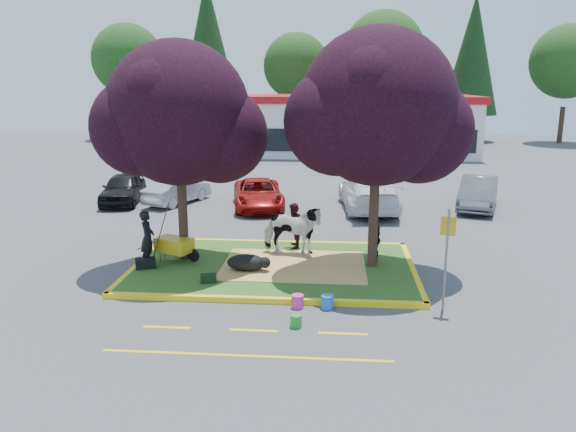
# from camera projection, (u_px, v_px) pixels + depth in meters

# --- Properties ---
(ground) EXTENTS (90.00, 90.00, 0.00)m
(ground) POSITION_uv_depth(u_px,v_px,m) (274.00, 270.00, 16.69)
(ground) COLOR #424244
(ground) RESTS_ON ground
(median_island) EXTENTS (8.00, 5.00, 0.15)m
(median_island) POSITION_uv_depth(u_px,v_px,m) (274.00, 267.00, 16.67)
(median_island) COLOR #29531A
(median_island) RESTS_ON ground
(curb_near) EXTENTS (8.30, 0.16, 0.15)m
(curb_near) POSITION_uv_depth(u_px,v_px,m) (263.00, 300.00, 14.17)
(curb_near) COLOR yellow
(curb_near) RESTS_ON ground
(curb_far) EXTENTS (8.30, 0.16, 0.15)m
(curb_far) POSITION_uv_depth(u_px,v_px,m) (282.00, 243.00, 19.17)
(curb_far) COLOR yellow
(curb_far) RESTS_ON ground
(curb_left) EXTENTS (0.16, 5.30, 0.15)m
(curb_left) POSITION_uv_depth(u_px,v_px,m) (140.00, 264.00, 17.00)
(curb_left) COLOR yellow
(curb_left) RESTS_ON ground
(curb_right) EXTENTS (0.16, 5.30, 0.15)m
(curb_right) POSITION_uv_depth(u_px,v_px,m) (413.00, 271.00, 16.34)
(curb_right) COLOR yellow
(curb_right) RESTS_ON ground
(straw_bedding) EXTENTS (4.20, 3.00, 0.01)m
(straw_bedding) POSITION_uv_depth(u_px,v_px,m) (294.00, 265.00, 16.60)
(straw_bedding) COLOR #E6B85E
(straw_bedding) RESTS_ON median_island
(tree_purple_left) EXTENTS (5.06, 4.20, 6.51)m
(tree_purple_left) POSITION_uv_depth(u_px,v_px,m) (179.00, 120.00, 16.26)
(tree_purple_left) COLOR black
(tree_purple_left) RESTS_ON median_island
(tree_purple_right) EXTENTS (5.30, 4.40, 6.82)m
(tree_purple_right) POSITION_uv_depth(u_px,v_px,m) (378.00, 115.00, 15.56)
(tree_purple_right) COLOR black
(tree_purple_right) RESTS_ON median_island
(fire_lane_stripe_a) EXTENTS (1.10, 0.12, 0.01)m
(fire_lane_stripe_a) POSITION_uv_depth(u_px,v_px,m) (167.00, 327.00, 12.78)
(fire_lane_stripe_a) COLOR yellow
(fire_lane_stripe_a) RESTS_ON ground
(fire_lane_stripe_b) EXTENTS (1.10, 0.12, 0.01)m
(fire_lane_stripe_b) POSITION_uv_depth(u_px,v_px,m) (254.00, 330.00, 12.62)
(fire_lane_stripe_b) COLOR yellow
(fire_lane_stripe_b) RESTS_ON ground
(fire_lane_stripe_c) EXTENTS (1.10, 0.12, 0.01)m
(fire_lane_stripe_c) POSITION_uv_depth(u_px,v_px,m) (343.00, 334.00, 12.46)
(fire_lane_stripe_c) COLOR yellow
(fire_lane_stripe_c) RESTS_ON ground
(fire_lane_long) EXTENTS (6.00, 0.10, 0.01)m
(fire_lane_long) POSITION_uv_depth(u_px,v_px,m) (246.00, 356.00, 11.45)
(fire_lane_long) COLOR yellow
(fire_lane_long) RESTS_ON ground
(retail_building) EXTENTS (20.40, 8.40, 4.40)m
(retail_building) POSITION_uv_depth(u_px,v_px,m) (338.00, 124.00, 43.11)
(retail_building) COLOR silver
(retail_building) RESTS_ON ground
(treeline) EXTENTS (46.58, 7.80, 14.63)m
(treeline) POSITION_uv_depth(u_px,v_px,m) (331.00, 55.00, 51.21)
(treeline) COLOR black
(treeline) RESTS_ON ground
(cow) EXTENTS (1.98, 1.08, 1.60)m
(cow) POSITION_uv_depth(u_px,v_px,m) (292.00, 230.00, 17.42)
(cow) COLOR white
(cow) RESTS_ON median_island
(calf) EXTENTS (1.27, 1.03, 0.48)m
(calf) POSITION_uv_depth(u_px,v_px,m) (246.00, 263.00, 16.10)
(calf) COLOR black
(calf) RESTS_ON median_island
(handler) EXTENTS (0.50, 0.67, 1.65)m
(handler) POSITION_uv_depth(u_px,v_px,m) (147.00, 238.00, 16.48)
(handler) COLOR black
(handler) RESTS_ON median_island
(visitor_a) EXTENTS (0.64, 0.78, 1.48)m
(visitor_a) POSITION_uv_depth(u_px,v_px,m) (293.00, 226.00, 18.21)
(visitor_a) COLOR #411218
(visitor_a) RESTS_ON median_island
(visitor_b) EXTENTS (0.49, 0.88, 1.42)m
(visitor_b) POSITION_uv_depth(u_px,v_px,m) (375.00, 238.00, 16.85)
(visitor_b) COLOR black
(visitor_b) RESTS_ON median_island
(wheelbarrow) EXTENTS (1.89, 1.00, 0.72)m
(wheelbarrow) POSITION_uv_depth(u_px,v_px,m) (175.00, 245.00, 16.90)
(wheelbarrow) COLOR black
(wheelbarrow) RESTS_ON median_island
(gear_bag_dark) EXTENTS (0.65, 0.50, 0.29)m
(gear_bag_dark) POSITION_uv_depth(u_px,v_px,m) (146.00, 263.00, 16.35)
(gear_bag_dark) COLOR black
(gear_bag_dark) RESTS_ON median_island
(gear_bag_green) EXTENTS (0.47, 0.37, 0.22)m
(gear_bag_green) POSITION_uv_depth(u_px,v_px,m) (208.00, 278.00, 15.20)
(gear_bag_green) COLOR black
(gear_bag_green) RESTS_ON median_island
(sign_post) EXTENTS (0.35, 0.12, 2.55)m
(sign_post) POSITION_uv_depth(u_px,v_px,m) (447.00, 249.00, 13.34)
(sign_post) COLOR slate
(sign_post) RESTS_ON ground
(bucket_green) EXTENTS (0.32, 0.32, 0.29)m
(bucket_green) POSITION_uv_depth(u_px,v_px,m) (296.00, 321.00, 12.78)
(bucket_green) COLOR #17972E
(bucket_green) RESTS_ON ground
(bucket_pink) EXTENTS (0.32, 0.32, 0.33)m
(bucket_pink) POSITION_uv_depth(u_px,v_px,m) (298.00, 301.00, 13.86)
(bucket_pink) COLOR #E0318B
(bucket_pink) RESTS_ON ground
(bucket_blue) EXTENTS (0.39, 0.39, 0.34)m
(bucket_blue) POSITION_uv_depth(u_px,v_px,m) (327.00, 302.00, 13.80)
(bucket_blue) COLOR blue
(bucket_blue) RESTS_ON ground
(car_black) EXTENTS (2.15, 4.16, 1.35)m
(car_black) POSITION_uv_depth(u_px,v_px,m) (123.00, 188.00, 25.67)
(car_black) COLOR black
(car_black) RESTS_ON ground
(car_silver) EXTENTS (2.55, 3.82, 1.19)m
(car_silver) POSITION_uv_depth(u_px,v_px,m) (177.00, 190.00, 25.62)
(car_silver) COLOR #9A9EA2
(car_silver) RESTS_ON ground
(car_red) EXTENTS (2.88, 4.82, 1.25)m
(car_red) POSITION_uv_depth(u_px,v_px,m) (258.00, 194.00, 24.68)
(car_red) COLOR #9A110C
(car_red) RESTS_ON ground
(car_white) EXTENTS (2.70, 5.62, 1.58)m
(car_white) POSITION_uv_depth(u_px,v_px,m) (368.00, 192.00, 24.32)
(car_white) COLOR white
(car_white) RESTS_ON ground
(car_grey) EXTENTS (2.66, 4.49, 1.40)m
(car_grey) POSITION_uv_depth(u_px,v_px,m) (478.00, 193.00, 24.50)
(car_grey) COLOR #53555A
(car_grey) RESTS_ON ground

